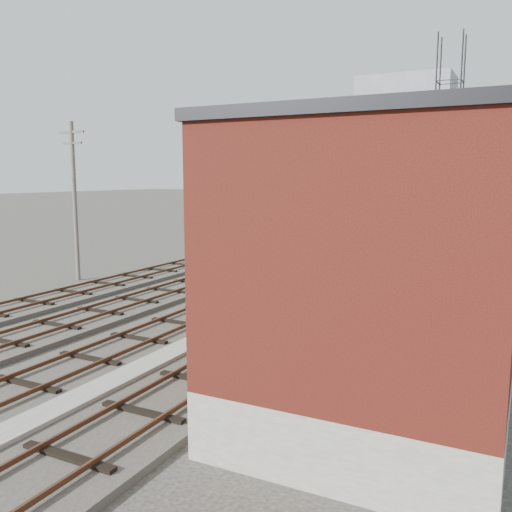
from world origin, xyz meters
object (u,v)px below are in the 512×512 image
Objects in this scene: car_red at (262,229)px; switch_stand at (207,276)px; site_trailer at (354,219)px; signal_mast at (245,301)px; car_grey at (306,224)px; car_silver at (218,229)px.

switch_stand is at bearing -147.59° from car_red.
signal_mast is at bearing -72.30° from site_trailer.
switch_stand is 0.19× the size of site_trailer.
car_red is at bearing 154.08° from car_grey.
signal_mast is 0.68× the size of site_trailer.
site_trailer is (-10.34, 45.23, -1.23)m from signal_mast.
car_red is (-8.57, 24.15, 0.20)m from switch_stand.
car_silver is at bearing 121.87° from signal_mast.
signal_mast is at bearing -45.81° from switch_stand.
switch_stand is 0.27× the size of car_red.
switch_stand is at bearing -160.89° from car_silver.
switch_stand is at bearing 126.14° from signal_mast.
signal_mast is 0.93× the size of car_red.
car_red reaches higher than car_silver.
site_trailer is 5.33m from car_grey.
signal_mast is 0.92× the size of car_grey.
car_grey is at bearing -35.05° from car_silver.
site_trailer is at bearing -92.72° from car_grey.
car_red is at bearing -62.87° from car_silver.
switch_stand is at bearing -82.05° from site_trailer.
site_trailer is at bearing 101.18° from switch_stand.
signal_mast reaches higher than car_silver.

